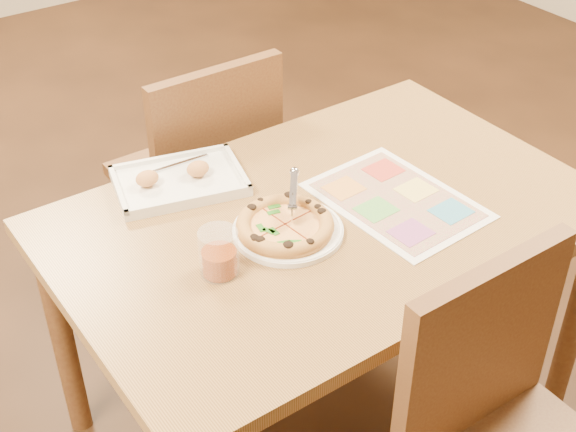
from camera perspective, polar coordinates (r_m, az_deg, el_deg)
dining_table at (r=1.99m, az=2.74°, el=-1.81°), size 1.30×0.85×0.72m
chair_near at (r=1.73m, az=15.19°, el=-13.60°), size 0.42×0.42×0.47m
chair_far at (r=2.44m, az=-5.92°, el=4.01°), size 0.42×0.42×0.47m
plate at (r=1.86m, az=0.00°, el=-1.07°), size 0.27×0.27×0.01m
pizza at (r=1.85m, az=-0.21°, el=-0.68°), size 0.23×0.23×0.03m
pizza_cutter at (r=1.86m, az=0.37°, el=1.53°), size 0.09×0.11×0.08m
appetizer_tray at (r=2.04m, az=-7.79°, el=2.46°), size 0.37×0.29×0.06m
glass_tumbler at (r=1.73m, az=-4.93°, el=-2.81°), size 0.09×0.09×0.11m
menu at (r=1.99m, az=7.71°, el=1.12°), size 0.32×0.43×0.00m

